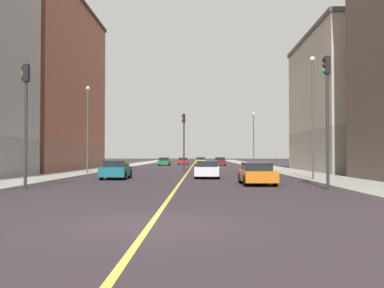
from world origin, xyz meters
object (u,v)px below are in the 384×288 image
object	(u,v)px
street_lamp_left_near	(313,106)
street_lamp_right_near	(88,121)
car_orange	(257,174)
traffic_light_median_far	(184,134)
traffic_light_right_near	(26,109)
traffic_light_left_near	(327,104)
building_right_midblock	(39,85)
building_left_mid	(355,103)
street_lamp_left_far	(254,134)
car_green	(164,162)
car_teal	(116,170)
car_maroon	(220,161)
car_yellow	(201,161)
car_red	(183,161)
car_white	(208,170)

from	to	relation	value
street_lamp_left_near	street_lamp_right_near	xyz separation A→B (m)	(-17.38, 9.53, -0.24)
car_orange	traffic_light_median_far	bearing A→B (deg)	103.56
traffic_light_right_near	traffic_light_median_far	size ratio (longest dim) A/B	1.05
traffic_light_left_near	building_right_midblock	bearing A→B (deg)	132.46
street_lamp_left_near	car_orange	xyz separation A→B (m)	(-4.13, -3.37, -4.36)
building_left_mid	street_lamp_left_far	distance (m)	18.89
car_green	car_teal	bearing A→B (deg)	-90.27
car_green	street_lamp_left_near	bearing A→B (deg)	-72.98
traffic_light_right_near	street_lamp_right_near	size ratio (longest dim) A/B	0.83
car_maroon	car_yellow	bearing A→B (deg)	127.24
street_lamp_right_near	traffic_light_right_near	bearing A→B (deg)	-86.56
traffic_light_left_near	car_orange	xyz separation A→B (m)	(-3.12, 3.50, -3.68)
building_left_mid	car_maroon	distance (m)	31.93
car_green	car_teal	size ratio (longest dim) A/B	1.12
street_lamp_left_far	car_teal	size ratio (longest dim) A/B	1.83
car_green	traffic_light_left_near	bearing A→B (deg)	-76.27
car_red	car_green	world-z (taller)	car_green
street_lamp_right_near	car_white	xyz separation A→B (m)	(10.49, -5.72, -4.12)
traffic_light_left_near	traffic_light_right_near	size ratio (longest dim) A/B	1.06
building_right_midblock	traffic_light_median_far	distance (m)	17.45
car_teal	car_yellow	bearing A→B (deg)	82.24
traffic_light_right_near	car_white	size ratio (longest dim) A/B	1.57
street_lamp_left_near	street_lamp_right_near	bearing A→B (deg)	151.27
building_left_mid	traffic_light_median_far	xyz separation A→B (m)	(-17.28, 2.09, -3.00)
traffic_light_right_near	car_orange	world-z (taller)	traffic_light_right_near
street_lamp_left_near	car_orange	distance (m)	6.89
traffic_light_left_near	car_white	distance (m)	12.72
car_orange	car_teal	xyz separation A→B (m)	(-9.40, 6.03, 0.03)
street_lamp_left_far	car_white	size ratio (longest dim) A/B	1.84
traffic_light_median_far	car_maroon	size ratio (longest dim) A/B	1.37
car_orange	traffic_light_left_near	bearing A→B (deg)	-48.28
street_lamp_left_near	car_yellow	size ratio (longest dim) A/B	1.83
building_right_midblock	traffic_light_right_near	bearing A→B (deg)	-71.21
car_maroon	car_green	bearing A→B (deg)	-175.89
building_left_mid	car_orange	distance (m)	23.29
car_red	car_white	distance (m)	47.86
car_red	car_maroon	bearing A→B (deg)	-48.81
car_white	car_teal	distance (m)	6.74
building_right_midblock	traffic_light_right_near	size ratio (longest dim) A/B	3.77
street_lamp_left_near	street_lamp_right_near	size ratio (longest dim) A/B	1.06
car_white	traffic_light_right_near	bearing A→B (deg)	-131.69
traffic_light_right_near	car_teal	bearing A→B (deg)	73.27
traffic_light_left_near	car_maroon	bearing A→B (deg)	93.49
building_left_mid	car_green	xyz separation A→B (m)	(-21.45, 28.15, -6.29)
car_red	car_green	distance (m)	8.44
street_lamp_left_far	car_white	xyz separation A→B (m)	(-6.89, -28.52, -4.03)
building_right_midblock	car_yellow	distance (m)	34.99
car_yellow	traffic_light_left_near	bearing A→B (deg)	-83.51
traffic_light_right_near	car_white	world-z (taller)	traffic_light_right_near
traffic_light_left_near	car_white	size ratio (longest dim) A/B	1.66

